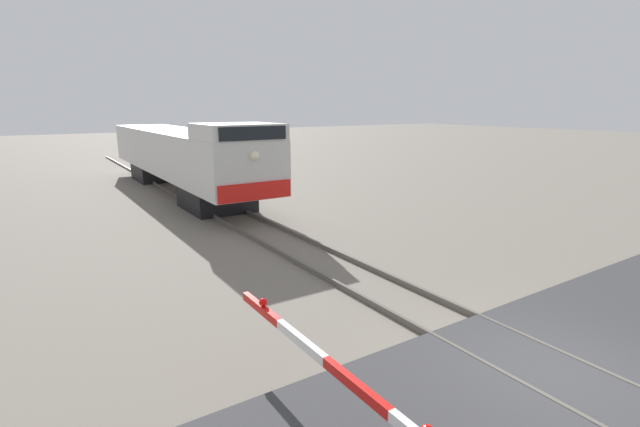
# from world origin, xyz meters

# --- Properties ---
(ground_plane) EXTENTS (160.00, 160.00, 0.00)m
(ground_plane) POSITION_xyz_m (0.00, 0.00, 0.00)
(ground_plane) COLOR slate
(rail_track_left) EXTENTS (0.08, 80.00, 0.15)m
(rail_track_left) POSITION_xyz_m (-0.72, 0.00, 0.07)
(rail_track_left) COLOR #59544C
(rail_track_left) RESTS_ON ground_plane
(rail_track_right) EXTENTS (0.08, 80.00, 0.15)m
(rail_track_right) POSITION_xyz_m (0.72, 0.00, 0.07)
(rail_track_right) COLOR #59544C
(rail_track_right) RESTS_ON ground_plane
(road_surface) EXTENTS (36.00, 4.40, 0.14)m
(road_surface) POSITION_xyz_m (0.00, 0.00, 0.07)
(road_surface) COLOR #38383A
(road_surface) RESTS_ON ground_plane
(locomotive) EXTENTS (2.99, 17.92, 3.76)m
(locomotive) POSITION_xyz_m (0.00, 20.04, 1.95)
(locomotive) COLOR black
(locomotive) RESTS_ON ground_plane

